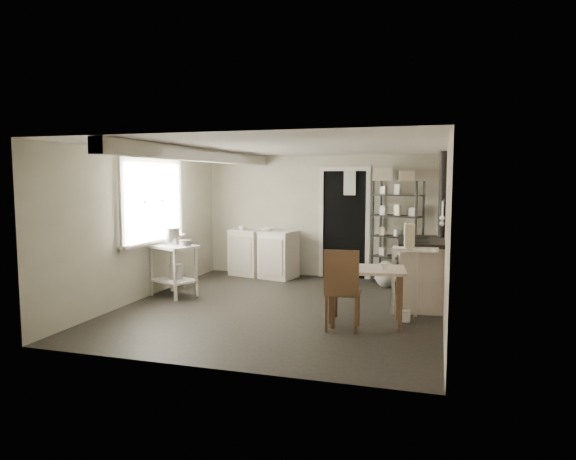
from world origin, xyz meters
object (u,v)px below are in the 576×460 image
(work_table, at_px, (366,295))
(stockpot, at_px, (171,237))
(base_cabinets, at_px, (263,252))
(chair, at_px, (343,291))
(prep_table, at_px, (173,271))
(stove, at_px, (421,275))
(flour_sack, at_px, (386,274))
(shelf_rack, at_px, (397,231))

(work_table, bearing_deg, stockpot, 166.31)
(base_cabinets, xyz_separation_m, chair, (2.09, -2.99, 0.02))
(work_table, xyz_separation_m, chair, (-0.25, -0.31, 0.10))
(prep_table, relative_size, chair, 0.80)
(stockpot, bearing_deg, base_cabinets, 64.85)
(stove, height_order, flour_sack, stove)
(work_table, bearing_deg, base_cabinets, 131.10)
(stove, bearing_deg, prep_table, -176.54)
(base_cabinets, relative_size, chair, 1.33)
(prep_table, height_order, work_table, prep_table)
(prep_table, height_order, stove, stove)
(shelf_rack, bearing_deg, flour_sack, -91.47)
(shelf_rack, xyz_separation_m, work_table, (-0.17, -2.65, -0.57))
(shelf_rack, bearing_deg, stockpot, -128.53)
(prep_table, relative_size, work_table, 0.85)
(work_table, bearing_deg, flour_sack, 89.73)
(base_cabinets, bearing_deg, flour_sack, 3.94)
(stockpot, relative_size, work_table, 0.29)
(base_cabinets, bearing_deg, chair, -42.14)
(stockpot, distance_m, chair, 3.20)
(base_cabinets, xyz_separation_m, stove, (2.97, -1.44, -0.02))
(base_cabinets, distance_m, chair, 3.64)
(base_cabinets, distance_m, stove, 3.30)
(stockpot, height_order, flour_sack, stockpot)
(stockpot, xyz_separation_m, stove, (3.86, 0.45, -0.50))
(stove, distance_m, chair, 1.78)
(prep_table, bearing_deg, shelf_rack, 30.46)
(chair, relative_size, flour_sack, 2.23)
(stove, distance_m, flour_sack, 1.25)
(work_table, bearing_deg, chair, -128.74)
(shelf_rack, relative_size, chair, 1.79)
(stove, xyz_separation_m, chair, (-0.88, -1.55, 0.04))
(prep_table, xyz_separation_m, shelf_rack, (3.32, 1.95, 0.55))
(prep_table, height_order, chair, chair)
(work_table, bearing_deg, stove, 62.89)
(chair, xyz_separation_m, flour_sack, (0.26, 2.62, -0.24))
(flour_sack, bearing_deg, prep_table, -153.08)
(chair, bearing_deg, stockpot, 155.84)
(shelf_rack, bearing_deg, work_table, -70.94)
(base_cabinets, bearing_deg, work_table, -35.99)
(base_cabinets, height_order, work_table, base_cabinets)
(shelf_rack, distance_m, work_table, 2.72)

